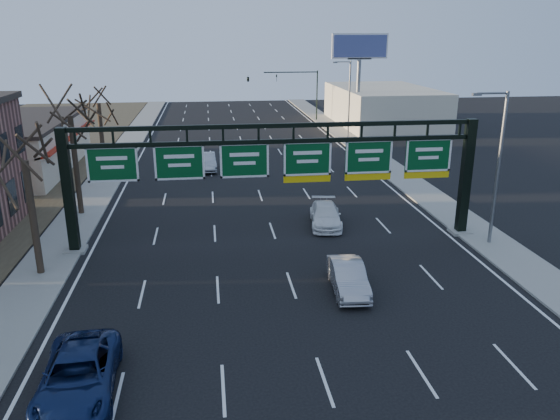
{
  "coord_description": "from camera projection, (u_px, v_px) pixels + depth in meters",
  "views": [
    {
      "loc": [
        -3.84,
        -22.54,
        12.05
      ],
      "look_at": [
        -0.25,
        4.4,
        3.2
      ],
      "focal_mm": 35.0,
      "sensor_mm": 36.0,
      "label": 1
    }
  ],
  "objects": [
    {
      "name": "car_silver_distant",
      "position": [
        207.0,
        162.0,
        50.13
      ],
      "size": [
        1.86,
        4.68,
        1.52
      ],
      "primitive_type": "imported",
      "rotation": [
        0.0,
        0.0,
        0.06
      ],
      "color": "#A2A2A7",
      "rests_on": "ground"
    },
    {
      "name": "lane_markings",
      "position": [
        258.0,
        188.0,
        44.31
      ],
      "size": [
        21.6,
        120.0,
        0.01
      ],
      "primitive_type": "cube",
      "color": "white",
      "rests_on": "ground"
    },
    {
      "name": "streetlight_far",
      "position": [
        348.0,
        96.0,
        63.15
      ],
      "size": [
        2.15,
        0.22,
        9.0
      ],
      "color": "slate",
      "rests_on": "sidewalk_right"
    },
    {
      "name": "car_silver_sedan",
      "position": [
        348.0,
        277.0,
        26.54
      ],
      "size": [
        1.79,
        4.44,
        1.43
      ],
      "primitive_type": "imported",
      "rotation": [
        0.0,
        0.0,
        -0.06
      ],
      "color": "#A09FA4",
      "rests_on": "ground"
    },
    {
      "name": "ground",
      "position": [
        298.0,
        304.0,
        25.46
      ],
      "size": [
        160.0,
        160.0,
        0.0
      ],
      "primitive_type": "plane",
      "color": "black",
      "rests_on": "ground"
    },
    {
      "name": "cream_strip",
      "position": [
        12.0,
        145.0,
        49.37
      ],
      "size": [
        10.9,
        18.4,
        4.7
      ],
      "color": "beige",
      "rests_on": "ground"
    },
    {
      "name": "building_right_distant",
      "position": [
        383.0,
        106.0,
        74.32
      ],
      "size": [
        12.0,
        20.0,
        5.0
      ],
      "primitive_type": "cube",
      "color": "beige",
      "rests_on": "ground"
    },
    {
      "name": "streetlight_near",
      "position": [
        497.0,
        161.0,
        31.11
      ],
      "size": [
        2.15,
        0.22,
        9.0
      ],
      "color": "slate",
      "rests_on": "sidewalk_right"
    },
    {
      "name": "car_blue_suv",
      "position": [
        78.0,
        376.0,
        18.85
      ],
      "size": [
        2.77,
        5.56,
        1.51
      ],
      "primitive_type": "imported",
      "rotation": [
        0.0,
        0.0,
        0.05
      ],
      "color": "#11214E",
      "rests_on": "ground"
    },
    {
      "name": "tree_far",
      "position": [
        97.0,
        91.0,
        45.1
      ],
      "size": [
        3.6,
        3.6,
        8.86
      ],
      "color": "#2E2219",
      "rests_on": "sidewalk_left"
    },
    {
      "name": "traffic_signal_mast",
      "position": [
        274.0,
        82.0,
        76.31
      ],
      "size": [
        10.16,
        0.54,
        7.0
      ],
      "color": "black",
      "rests_on": "ground"
    },
    {
      "name": "sign_gantry",
      "position": [
        279.0,
        167.0,
        31.59
      ],
      "size": [
        24.6,
        1.2,
        7.2
      ],
      "color": "black",
      "rests_on": "ground"
    },
    {
      "name": "billboard_right",
      "position": [
        359.0,
        58.0,
        66.93
      ],
      "size": [
        7.0,
        0.5,
        12.0
      ],
      "color": "slate",
      "rests_on": "ground"
    },
    {
      "name": "tree_mid",
      "position": [
        68.0,
        100.0,
        35.56
      ],
      "size": [
        3.6,
        3.6,
        9.24
      ],
      "color": "#2E2219",
      "rests_on": "sidewalk_left"
    },
    {
      "name": "car_grey_far",
      "position": [
        364.0,
        163.0,
        49.87
      ],
      "size": [
        1.93,
        4.36,
        1.46
      ],
      "primitive_type": "imported",
      "rotation": [
        0.0,
        0.0,
        0.05
      ],
      "color": "#3F4144",
      "rests_on": "ground"
    },
    {
      "name": "car_white_wagon",
      "position": [
        326.0,
        215.0,
        35.67
      ],
      "size": [
        2.56,
        4.94,
        1.37
      ],
      "primitive_type": "imported",
      "rotation": [
        0.0,
        0.0,
        -0.14
      ],
      "color": "white",
      "rests_on": "ground"
    },
    {
      "name": "tree_gantry",
      "position": [
        21.0,
        140.0,
        26.36
      ],
      "size": [
        3.6,
        3.6,
        8.48
      ],
      "color": "#2E2219",
      "rests_on": "sidewalk_left"
    },
    {
      "name": "sidewalk_left",
      "position": [
        95.0,
        194.0,
        42.68
      ],
      "size": [
        3.0,
        120.0,
        0.12
      ],
      "primitive_type": "cube",
      "color": "gray",
      "rests_on": "ground"
    },
    {
      "name": "sidewalk_right",
      "position": [
        409.0,
        182.0,
        45.9
      ],
      "size": [
        3.0,
        120.0,
        0.12
      ],
      "primitive_type": "cube",
      "color": "gray",
      "rests_on": "ground"
    }
  ]
}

